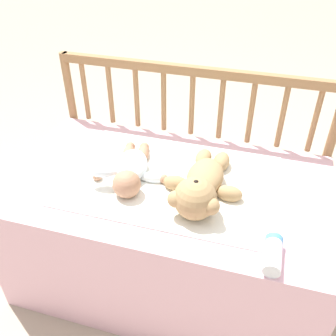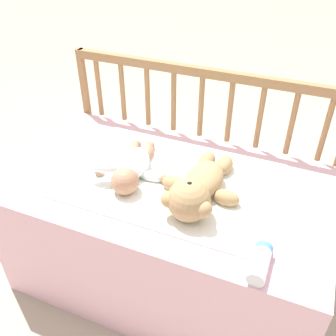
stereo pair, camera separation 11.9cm
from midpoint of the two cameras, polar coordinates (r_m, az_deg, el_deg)
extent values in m
plane|color=tan|center=(1.71, -2.09, -15.68)|extent=(12.00, 12.00, 0.00)
cube|color=#EDB7C6|center=(1.52, -2.30, -9.75)|extent=(1.16, 0.67, 0.51)
cylinder|color=#997047|center=(1.89, -15.50, 4.84)|extent=(0.04, 0.04, 0.81)
cylinder|color=#997047|center=(1.66, 20.47, -0.95)|extent=(0.04, 0.04, 0.81)
cube|color=#997047|center=(1.50, 1.55, 14.56)|extent=(1.13, 0.03, 0.04)
cylinder|color=#997047|center=(1.74, -14.47, 11.17)|extent=(0.02, 0.02, 0.26)
cylinder|color=#997047|center=(1.69, -10.80, 10.84)|extent=(0.02, 0.02, 0.26)
cylinder|color=#997047|center=(1.64, -6.91, 10.45)|extent=(0.02, 0.02, 0.26)
cylinder|color=#997047|center=(1.60, -2.81, 9.98)|extent=(0.02, 0.02, 0.26)
cylinder|color=#997047|center=(1.57, 1.46, 9.44)|extent=(0.02, 0.02, 0.26)
cylinder|color=#997047|center=(1.54, 5.87, 8.83)|extent=(0.02, 0.02, 0.26)
cylinder|color=#997047|center=(1.53, 10.37, 8.14)|extent=(0.02, 0.02, 0.26)
cylinder|color=#997047|center=(1.53, 14.90, 7.40)|extent=(0.02, 0.02, 0.26)
cylinder|color=#997047|center=(1.53, 19.41, 6.62)|extent=(0.02, 0.02, 0.26)
cube|color=white|center=(1.35, -1.96, -1.94)|extent=(0.75, 0.51, 0.01)
ellipsoid|color=tan|center=(1.30, 3.10, -1.45)|extent=(0.13, 0.20, 0.09)
sphere|color=tan|center=(1.17, 1.26, -4.78)|extent=(0.14, 0.14, 0.14)
sphere|color=beige|center=(1.15, 1.29, -3.34)|extent=(0.06, 0.06, 0.06)
sphere|color=black|center=(1.13, 1.30, -2.40)|extent=(0.02, 0.02, 0.02)
sphere|color=tan|center=(1.14, 3.61, -5.94)|extent=(0.06, 0.06, 0.06)
sphere|color=tan|center=(1.16, -1.70, -4.87)|extent=(0.06, 0.06, 0.06)
ellipsoid|color=tan|center=(1.26, 6.69, -3.98)|extent=(0.09, 0.06, 0.06)
ellipsoid|color=tan|center=(1.30, -1.43, -2.42)|extent=(0.09, 0.06, 0.06)
ellipsoid|color=tan|center=(1.41, 5.77, 0.92)|extent=(0.06, 0.10, 0.06)
ellipsoid|color=tan|center=(1.42, 3.06, 1.40)|extent=(0.06, 0.10, 0.06)
ellipsoid|color=white|center=(1.38, -8.00, 0.32)|extent=(0.15, 0.20, 0.08)
sphere|color=tan|center=(1.28, -8.99, -2.54)|extent=(0.10, 0.10, 0.10)
ellipsoid|color=white|center=(1.34, -4.56, -1.53)|extent=(0.11, 0.06, 0.04)
ellipsoid|color=white|center=(1.31, -12.53, -0.62)|extent=(0.11, 0.06, 0.04)
sphere|color=tan|center=(1.33, -3.26, -1.72)|extent=(0.03, 0.03, 0.03)
sphere|color=tan|center=(1.38, -13.16, -1.30)|extent=(0.03, 0.03, 0.03)
ellipsoid|color=tan|center=(1.46, -6.17, 2.09)|extent=(0.07, 0.11, 0.05)
ellipsoid|color=tan|center=(1.47, -8.36, 2.16)|extent=(0.07, 0.11, 0.05)
sphere|color=tan|center=(1.51, -5.87, 3.13)|extent=(0.04, 0.04, 0.04)
sphere|color=tan|center=(1.51, -8.00, 3.19)|extent=(0.04, 0.04, 0.04)
cylinder|color=white|center=(1.09, 12.64, -13.09)|extent=(0.05, 0.12, 0.05)
cylinder|color=#4C99D8|center=(1.13, 12.95, -10.91)|extent=(0.05, 0.02, 0.05)
sphere|color=#EAC67F|center=(1.14, 13.04, -10.29)|extent=(0.04, 0.04, 0.04)
camera|label=1|loc=(0.06, -92.58, -1.89)|focal=40.00mm
camera|label=2|loc=(0.06, 87.42, 1.89)|focal=40.00mm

